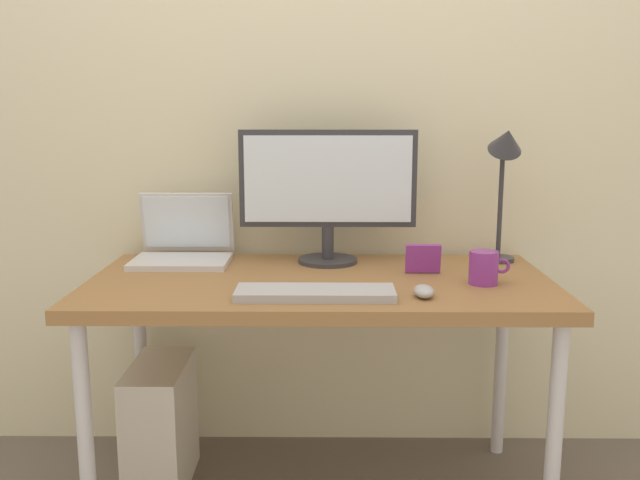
# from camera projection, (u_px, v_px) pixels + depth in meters

# --- Properties ---
(back_wall) EXTENTS (4.40, 0.04, 2.60)m
(back_wall) POSITION_uv_depth(u_px,v_px,m) (321.00, 90.00, 2.42)
(back_wall) COLOR beige
(back_wall) RESTS_ON ground_plane
(desk) EXTENTS (1.41, 0.71, 0.72)m
(desk) POSITION_uv_depth(u_px,v_px,m) (320.00, 298.00, 2.13)
(desk) COLOR olive
(desk) RESTS_ON ground_plane
(monitor) EXTENTS (0.59, 0.20, 0.44)m
(monitor) POSITION_uv_depth(u_px,v_px,m) (328.00, 187.00, 2.29)
(monitor) COLOR #333338
(monitor) RESTS_ON desk
(laptop) EXTENTS (0.32, 0.26, 0.23)m
(laptop) POSITION_uv_depth(u_px,v_px,m) (184.00, 245.00, 2.35)
(laptop) COLOR silver
(laptop) RESTS_ON desk
(desk_lamp) EXTENTS (0.11, 0.16, 0.48)m
(desk_lamp) POSITION_uv_depth(u_px,v_px,m) (505.00, 162.00, 2.27)
(desk_lamp) COLOR #333338
(desk_lamp) RESTS_ON desk
(keyboard) EXTENTS (0.44, 0.14, 0.02)m
(keyboard) POSITION_uv_depth(u_px,v_px,m) (315.00, 293.00, 1.91)
(keyboard) COLOR #B2B2B7
(keyboard) RESTS_ON desk
(mouse) EXTENTS (0.06, 0.09, 0.03)m
(mouse) POSITION_uv_depth(u_px,v_px,m) (424.00, 291.00, 1.91)
(mouse) COLOR #B2B2B7
(mouse) RESTS_ON desk
(coffee_mug) EXTENTS (0.12, 0.09, 0.10)m
(coffee_mug) POSITION_uv_depth(u_px,v_px,m) (484.00, 268.00, 2.05)
(coffee_mug) COLOR purple
(coffee_mug) RESTS_ON desk
(photo_frame) EXTENTS (0.11, 0.03, 0.09)m
(photo_frame) POSITION_uv_depth(u_px,v_px,m) (423.00, 259.00, 2.18)
(photo_frame) COLOR purple
(photo_frame) RESTS_ON desk
(computer_tower) EXTENTS (0.18, 0.36, 0.42)m
(computer_tower) POSITION_uv_depth(u_px,v_px,m) (161.00, 425.00, 2.28)
(computer_tower) COLOR silver
(computer_tower) RESTS_ON ground_plane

